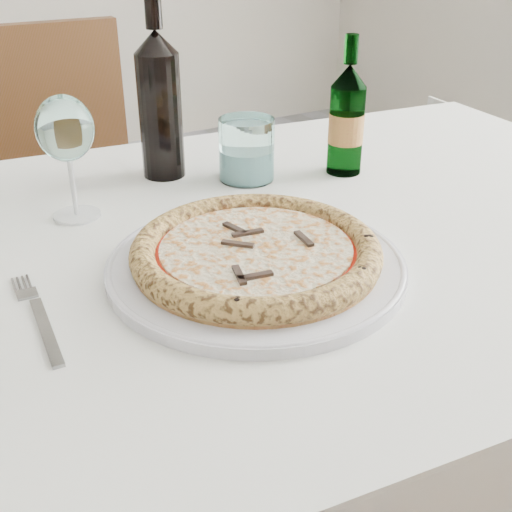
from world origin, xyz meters
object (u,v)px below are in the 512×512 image
at_px(chair_far, 65,206).
at_px(tumbler, 247,154).
at_px(plate, 256,264).
at_px(beer_bottle, 347,120).
at_px(pizza, 256,251).
at_px(wine_bottle, 160,103).
at_px(dining_table, 220,293).
at_px(wine_glass, 65,132).

relative_size(chair_far, tumbler, 9.33).
relative_size(plate, beer_bottle, 1.62).
xyz_separation_m(tumbler, beer_bottle, (0.16, -0.05, 0.05)).
relative_size(tumbler, beer_bottle, 0.45).
height_order(pizza, tumbler, tumbler).
bearing_deg(wine_bottle, beer_bottle, -27.77).
distance_m(tumbler, beer_bottle, 0.17).
height_order(chair_far, tumbler, chair_far).
distance_m(dining_table, wine_bottle, 0.33).
distance_m(plate, wine_bottle, 0.38).
bearing_deg(chair_far, dining_table, -87.76).
distance_m(dining_table, beer_bottle, 0.36).
bearing_deg(plate, tumbler, 62.41).
height_order(dining_table, wine_glass, wine_glass).
xyz_separation_m(pizza, tumbler, (0.14, 0.27, 0.02)).
relative_size(plate, wine_bottle, 1.28).
distance_m(tumbler, wine_bottle, 0.16).
height_order(pizza, beer_bottle, beer_bottle).
bearing_deg(pizza, tumbler, 62.41).
bearing_deg(pizza, plate, 60.00).
bearing_deg(chair_far, tumbler, -73.24).
bearing_deg(beer_bottle, wine_bottle, 152.23).
bearing_deg(tumbler, plate, -117.59).
height_order(tumbler, beer_bottle, beer_bottle).
xyz_separation_m(plate, pizza, (-0.00, -0.00, 0.02)).
bearing_deg(wine_glass, beer_bottle, -6.26).
bearing_deg(plate, wine_bottle, 84.60).
bearing_deg(wine_glass, wine_bottle, 27.53).
bearing_deg(beer_bottle, pizza, -143.77).
height_order(chair_far, beer_bottle, beer_bottle).
distance_m(dining_table, tumbler, 0.26).
bearing_deg(beer_bottle, tumbler, 160.91).
distance_m(chair_far, beer_bottle, 0.77).
bearing_deg(tumbler, chair_far, 106.76).
xyz_separation_m(chair_far, pizza, (0.03, -0.84, 0.25)).
relative_size(plate, tumbler, 3.60).
height_order(dining_table, wine_bottle, wine_bottle).
distance_m(chair_far, wine_glass, 0.68).
bearing_deg(pizza, dining_table, 90.00).
bearing_deg(chair_far, wine_bottle, -82.60).
xyz_separation_m(dining_table, beer_bottle, (0.30, 0.12, 0.17)).
relative_size(wine_glass, beer_bottle, 0.79).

